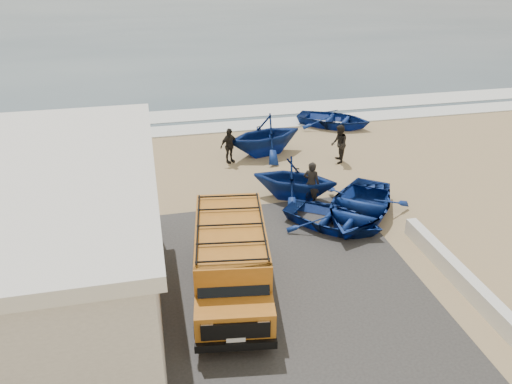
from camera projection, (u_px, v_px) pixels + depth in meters
ground at (267, 250)px, 16.10m from camera, size 160.00×160.00×0.00m
slab at (215, 297)px, 13.96m from camera, size 12.00×10.00×0.05m
ocean at (165, 18)px, 64.90m from camera, size 180.00×88.00×0.01m
surf_line at (214, 128)px, 26.55m from camera, size 180.00×1.60×0.06m
surf_wash at (207, 114)px, 28.73m from camera, size 180.00×2.20×0.04m
parapet at (461, 277)px, 14.34m from camera, size 0.35×6.00×0.55m
van at (231, 259)px, 13.67m from camera, size 2.58×5.14×2.11m
boat_near_left at (333, 219)px, 17.19m from camera, size 4.24×4.20×0.72m
boat_near_right at (359, 207)px, 17.77m from camera, size 5.15×5.38×0.91m
boat_mid_left at (295, 179)px, 18.97m from camera, size 4.14×3.95×1.69m
boat_far_left at (265, 135)px, 22.96m from camera, size 4.35×4.01×1.91m
boat_far_right at (334, 119)px, 26.67m from camera, size 4.77×4.49×0.80m
fisherman_front at (311, 183)px, 18.55m from camera, size 0.75×0.70×1.72m
fisherman_middle at (339, 144)px, 22.14m from camera, size 0.83×0.97×1.73m
fisherman_back at (229, 146)px, 22.15m from camera, size 1.01×0.79×1.60m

